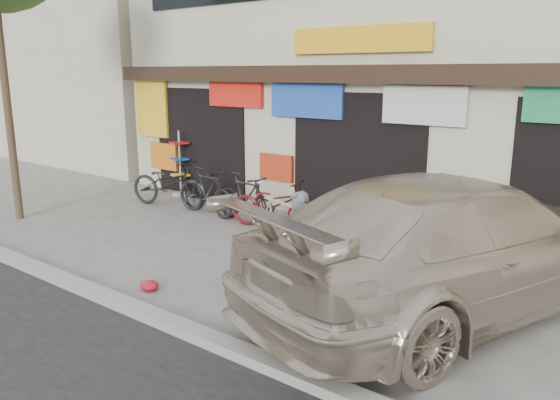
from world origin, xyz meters
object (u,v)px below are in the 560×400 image
Objects in this scene: bike_2 at (274,204)px; bike_3 at (207,191)px; suv at (456,243)px; street_vendor at (298,249)px; bike_0 at (169,184)px; display_rack at (180,169)px; bike_1 at (245,198)px.

bike_3 is at bearing 77.32° from bike_2.
suv is (4.25, -1.52, 0.40)m from bike_2.
bike_2 is (-2.39, 2.50, -0.19)m from street_vendor.
bike_0 is 1.33m from display_rack.
bike_2 is at bearing -80.36° from bike_3.
bike_0 is 1.28× the size of display_rack.
bike_2 is 4.53m from suv.
street_vendor is at bearing -29.12° from display_rack.
display_rack is at bearing 169.21° from street_vendor.
display_rack is (-3.83, 0.97, 0.17)m from bike_2.
display_rack reaches higher than bike_0.
street_vendor is at bearing -150.60° from bike_2.
bike_2 is (3.04, 0.10, -0.06)m from bike_0.
suv reaches higher than street_vendor.
bike_0 is 2.32m from bike_1.
bike_0 is (-5.43, 2.40, -0.14)m from street_vendor.
bike_1 is at bearing 1.82° from suv.
bike_0 is 1.12× the size of bike_2.
street_vendor reaches higher than bike_1.
bike_1 is 5.20m from suv.
street_vendor is at bearing -123.63° from bike_0.
display_rack is at bearing 70.95° from bike_3.
display_rack is (-8.08, 2.48, -0.23)m from suv.
street_vendor is 7.12m from display_rack.
bike_2 is at bearing -1.41° from suv.
bike_0 is at bearing 99.19° from bike_1.
display_rack is at bearing 61.51° from bike_2.
suv is at bearing -17.09° from display_rack.
bike_1 is at bearing 160.14° from street_vendor.
bike_0 is at bearing -53.63° from display_rack.
display_rack is at bearing 79.86° from bike_1.
bike_3 is (1.21, 0.05, -0.03)m from bike_0.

